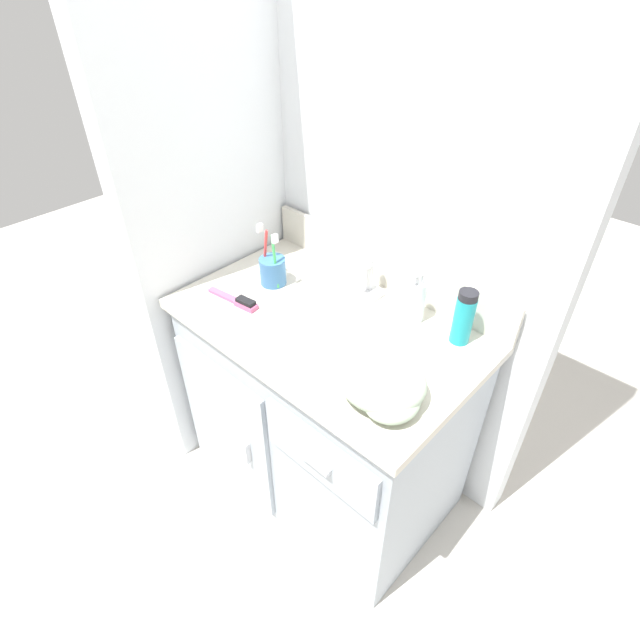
% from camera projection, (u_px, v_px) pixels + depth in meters
% --- Properties ---
extents(ground_plane, '(6.00, 6.00, 0.00)m').
position_uv_depth(ground_plane, '(325.00, 473.00, 1.91)').
color(ground_plane, beige).
extents(wall_back, '(1.08, 0.08, 2.20)m').
position_uv_depth(wall_back, '(405.00, 170.00, 1.41)').
color(wall_back, silver).
rests_on(wall_back, ground_plane).
extents(wall_left, '(0.08, 0.63, 2.20)m').
position_uv_depth(wall_left, '(205.00, 157.00, 1.50)').
color(wall_left, silver).
rests_on(wall_left, ground_plane).
extents(vanity, '(0.90, 0.56, 0.74)m').
position_uv_depth(vanity, '(325.00, 404.00, 1.67)').
color(vanity, '#9EA8B2').
rests_on(vanity, ground_plane).
extents(backsplash, '(0.90, 0.02, 0.13)m').
position_uv_depth(backsplash, '(384.00, 267.00, 1.56)').
color(backsplash, beige).
rests_on(backsplash, vanity).
extents(sink_faucet, '(0.09, 0.09, 0.14)m').
position_uv_depth(sink_faucet, '(369.00, 281.00, 1.53)').
color(sink_faucet, silver).
rests_on(sink_faucet, vanity).
extents(toothbrush_cup, '(0.09, 0.08, 0.20)m').
position_uv_depth(toothbrush_cup, '(273.00, 270.00, 1.58)').
color(toothbrush_cup, teal).
rests_on(toothbrush_cup, vanity).
extents(soap_dispenser, '(0.05, 0.06, 0.16)m').
position_uv_depth(soap_dispenser, '(416.00, 300.00, 1.42)').
color(soap_dispenser, white).
rests_on(soap_dispenser, vanity).
extents(shaving_cream_can, '(0.05, 0.05, 0.16)m').
position_uv_depth(shaving_cream_can, '(464.00, 317.00, 1.33)').
color(shaving_cream_can, teal).
rests_on(shaving_cream_can, vanity).
extents(hairbrush, '(0.19, 0.05, 0.03)m').
position_uv_depth(hairbrush, '(239.00, 301.00, 1.51)').
color(hairbrush, '#C1517F').
rests_on(hairbrush, vanity).
extents(hand_towel, '(0.23, 0.21, 0.09)m').
position_uv_depth(hand_towel, '(384.00, 385.00, 1.19)').
color(hand_towel, '#A8BCA3').
rests_on(hand_towel, vanity).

